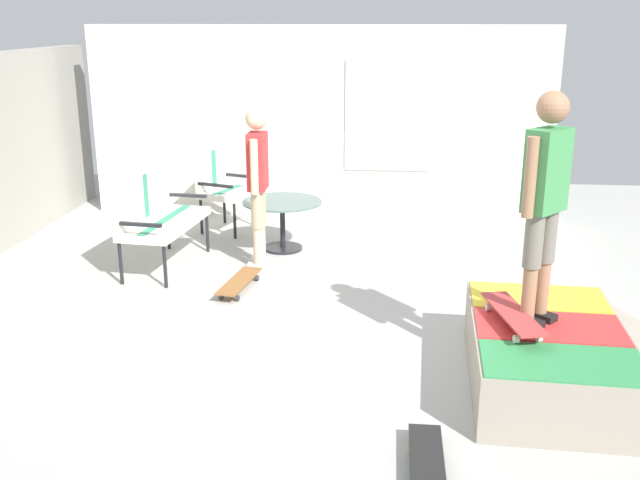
# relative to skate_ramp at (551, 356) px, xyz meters

# --- Properties ---
(ground_plane) EXTENTS (12.00, 12.00, 0.10)m
(ground_plane) POSITION_rel_skate_ramp_xyz_m (0.75, 1.61, -0.28)
(ground_plane) COLOR #A8A8A3
(house_facade) EXTENTS (0.23, 6.00, 2.46)m
(house_facade) POSITION_rel_skate_ramp_xyz_m (4.55, 2.09, 1.00)
(house_facade) COLOR white
(house_facade) RESTS_ON ground_plane
(skate_ramp) EXTENTS (1.76, 1.75, 0.47)m
(skate_ramp) POSITION_rel_skate_ramp_xyz_m (0.00, 0.00, 0.00)
(skate_ramp) COLOR gray
(skate_ramp) RESTS_ON ground_plane
(patio_bench) EXTENTS (1.30, 0.69, 1.02)m
(patio_bench) POSITION_rel_skate_ramp_xyz_m (2.29, 3.62, 0.38)
(patio_bench) COLOR black
(patio_bench) RESTS_ON ground_plane
(patio_chair_near_house) EXTENTS (0.76, 0.72, 1.02)m
(patio_chair_near_house) POSITION_rel_skate_ramp_xyz_m (3.72, 3.25, 0.38)
(patio_chair_near_house) COLOR black
(patio_chair_near_house) RESTS_ON ground_plane
(patio_table) EXTENTS (0.90, 0.90, 0.57)m
(patio_table) POSITION_rel_skate_ramp_xyz_m (2.99, 2.37, 0.17)
(patio_table) COLOR black
(patio_table) RESTS_ON ground_plane
(person_watching) EXTENTS (0.48, 0.24, 1.68)m
(person_watching) POSITION_rel_skate_ramp_xyz_m (2.40, 2.54, 0.75)
(person_watching) COLOR silver
(person_watching) RESTS_ON ground_plane
(person_skater) EXTENTS (0.38, 0.37, 1.63)m
(person_skater) POSITION_rel_skate_ramp_xyz_m (0.07, 0.14, 1.18)
(person_skater) COLOR black
(person_skater) RESTS_ON skate_ramp
(skateboard_by_bench) EXTENTS (0.82, 0.32, 0.10)m
(skateboard_by_bench) POSITION_rel_skate_ramp_xyz_m (1.67, 2.61, -0.15)
(skateboard_by_bench) COLOR brown
(skateboard_by_bench) RESTS_ON ground_plane
(skateboard_spare) EXTENTS (0.80, 0.20, 0.10)m
(skateboard_spare) POSITION_rel_skate_ramp_xyz_m (-1.18, 0.93, -0.15)
(skateboard_spare) COLOR black
(skateboard_spare) RESTS_ON ground_plane
(skateboard_on_ramp) EXTENTS (0.82, 0.36, 0.10)m
(skateboard_on_ramp) POSITION_rel_skate_ramp_xyz_m (-0.02, 0.30, 0.32)
(skateboard_on_ramp) COLOR #B23838
(skateboard_on_ramp) RESTS_ON skate_ramp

